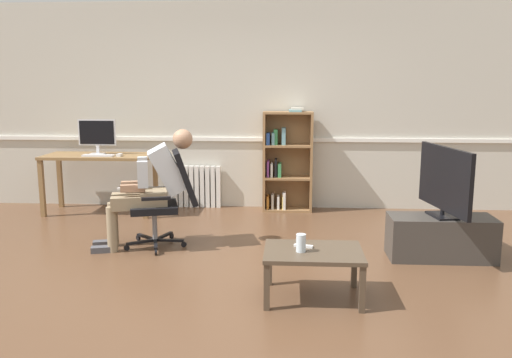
{
  "coord_description": "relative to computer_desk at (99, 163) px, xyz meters",
  "views": [
    {
      "loc": [
        0.49,
        -4.38,
        1.65
      ],
      "look_at": [
        0.15,
        0.85,
        0.7
      ],
      "focal_mm": 36.98,
      "sensor_mm": 36.0,
      "label": 1
    }
  ],
  "objects": [
    {
      "name": "computer_mouse",
      "position": [
        0.31,
        -0.12,
        0.12
      ],
      "size": [
        0.06,
        0.1,
        0.03
      ],
      "primitive_type": "cube",
      "color": "white",
      "rests_on": "computer_desk"
    },
    {
      "name": "ground_plane",
      "position": [
        1.95,
        -2.15,
        -0.65
      ],
      "size": [
        18.0,
        18.0,
        0.0
      ],
      "primitive_type": "plane",
      "color": "brown"
    },
    {
      "name": "computer_desk",
      "position": [
        0.0,
        0.0,
        0.0
      ],
      "size": [
        1.39,
        0.61,
        0.76
      ],
      "color": "olive",
      "rests_on": "ground_plane"
    },
    {
      "name": "person_seated",
      "position": [
        1.04,
        -1.39,
        -0.0
      ],
      "size": [
        1.04,
        0.56,
        1.2
      ],
      "rotation": [
        0.0,
        0.0,
        -1.3
      ],
      "color": "#937F60",
      "rests_on": "ground_plane"
    },
    {
      "name": "office_chair",
      "position": [
        1.2,
        -1.35,
        -0.12
      ],
      "size": [
        0.76,
        0.65,
        0.99
      ],
      "rotation": [
        0.0,
        0.0,
        -1.3
      ],
      "color": "black",
      "rests_on": "ground_plane"
    },
    {
      "name": "keyboard",
      "position": [
        0.04,
        -0.14,
        0.11
      ],
      "size": [
        0.39,
        0.12,
        0.02
      ],
      "primitive_type": "cube",
      "color": "silver",
      "rests_on": "computer_desk"
    },
    {
      "name": "drinking_glass",
      "position": [
        2.53,
        -2.66,
        -0.2
      ],
      "size": [
        0.07,
        0.07,
        0.14
      ],
      "primitive_type": "cylinder",
      "color": "silver",
      "rests_on": "coffee_table"
    },
    {
      "name": "tv_screen",
      "position": [
        3.88,
        -1.59,
        0.11
      ],
      "size": [
        0.25,
        0.97,
        0.66
      ],
      "rotation": [
        0.0,
        0.0,
        1.75
      ],
      "color": "black",
      "rests_on": "tv_stand"
    },
    {
      "name": "radiator",
      "position": [
        1.15,
        0.39,
        -0.37
      ],
      "size": [
        0.71,
        0.08,
        0.56
      ],
      "color": "white",
      "rests_on": "ground_plane"
    },
    {
      "name": "coffee_table",
      "position": [
        2.62,
        -2.62,
        -0.31
      ],
      "size": [
        0.76,
        0.56,
        0.39
      ],
      "color": "#4C3D2D",
      "rests_on": "ground_plane"
    },
    {
      "name": "spare_remote",
      "position": [
        2.55,
        -2.54,
        -0.26
      ],
      "size": [
        0.15,
        0.07,
        0.02
      ],
      "primitive_type": "cube",
      "rotation": [
        0.0,
        0.0,
        1.3
      ],
      "color": "white",
      "rests_on": "coffee_table"
    },
    {
      "name": "tv_stand",
      "position": [
        3.88,
        -1.59,
        -0.45
      ],
      "size": [
        0.98,
        0.41,
        0.41
      ],
      "color": "#3D3833",
      "rests_on": "ground_plane"
    },
    {
      "name": "back_wall",
      "position": [
        1.95,
        0.5,
        0.7
      ],
      "size": [
        12.0,
        0.13,
        2.7
      ],
      "color": "beige",
      "rests_on": "ground_plane"
    },
    {
      "name": "bookshelf",
      "position": [
        2.38,
        0.3,
        -0.01
      ],
      "size": [
        0.64,
        0.29,
        1.34
      ],
      "color": "olive",
      "rests_on": "ground_plane"
    },
    {
      "name": "imac_monitor",
      "position": [
        -0.04,
        0.08,
        0.36
      ],
      "size": [
        0.49,
        0.14,
        0.44
      ],
      "color": "silver",
      "rests_on": "computer_desk"
    }
  ]
}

